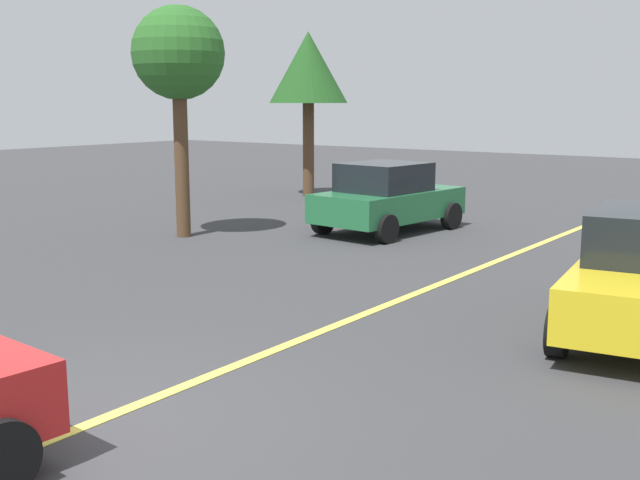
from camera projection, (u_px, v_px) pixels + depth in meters
name	position (u px, v px, depth m)	size (l,w,h in m)	color
ground_plane	(76.00, 430.00, 7.23)	(80.00, 80.00, 0.00)	#38383A
lane_marking_centre	(279.00, 348.00, 9.61)	(28.00, 0.16, 0.01)	#E0D14C
car_green_behind_van	(387.00, 197.00, 18.14)	(3.98, 2.37, 1.64)	#236B3D
tree_left_verge	(178.00, 57.00, 16.93)	(2.05, 2.05, 5.12)	#513823
tree_right_verge	(308.00, 70.00, 24.50)	(2.51, 2.51, 5.22)	#513823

